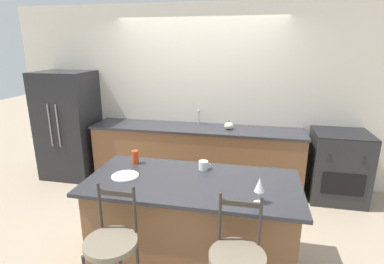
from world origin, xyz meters
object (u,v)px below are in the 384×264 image
oven_range (338,166)px  wine_glass (259,185)px  coffee_mug (204,165)px  tumbler_cup (135,157)px  bar_stool_near (112,255)px  pumpkin_decoration (229,126)px  refrigerator (69,125)px  dinner_plate (125,176)px

oven_range → wine_glass: wine_glass is taller
coffee_mug → tumbler_cup: tumbler_cup is taller
bar_stool_near → pumpkin_decoration: bearing=75.4°
refrigerator → wine_glass: refrigerator is taller
wine_glass → tumbler_cup: bearing=155.7°
bar_stool_near → wine_glass: wine_glass is taller
dinner_plate → oven_range: bearing=37.2°
bar_stool_near → tumbler_cup: 1.09m
tumbler_cup → oven_range: bearing=31.4°
oven_range → coffee_mug: coffee_mug is taller
dinner_plate → tumbler_cup: size_ratio=1.82×
dinner_plate → coffee_mug: coffee_mug is taller
coffee_mug → pumpkin_decoration: 1.48m
refrigerator → oven_range: size_ratio=1.76×
refrigerator → pumpkin_decoration: refrigerator is taller
dinner_plate → refrigerator: bearing=135.0°
tumbler_cup → dinner_plate: bearing=-84.9°
refrigerator → dinner_plate: refrigerator is taller
refrigerator → tumbler_cup: refrigerator is taller
refrigerator → coffee_mug: refrigerator is taller
bar_stool_near → pumpkin_decoration: size_ratio=8.29×
refrigerator → coffee_mug: size_ratio=13.68×
oven_range → pumpkin_decoration: (-1.53, 0.02, 0.49)m
tumbler_cup → coffee_mug: bearing=-0.5°
dinner_plate → tumbler_cup: 0.34m
oven_range → dinner_plate: (-2.35, -1.78, 0.43)m
coffee_mug → oven_range: bearing=41.5°
oven_range → pumpkin_decoration: pumpkin_decoration is taller
refrigerator → tumbler_cup: (1.73, -1.43, 0.12)m
bar_stool_near → dinner_plate: bearing=104.4°
coffee_mug → pumpkin_decoration: pumpkin_decoration is taller
refrigerator → pumpkin_decoration: (2.57, 0.04, 0.12)m
refrigerator → dinner_plate: (1.76, -1.76, 0.06)m
pumpkin_decoration → wine_glass: bearing=-78.5°
refrigerator → tumbler_cup: size_ratio=12.13×
dinner_plate → pumpkin_decoration: (0.82, 1.80, 0.06)m
refrigerator → dinner_plate: bearing=-45.0°
wine_glass → tumbler_cup: size_ratio=1.50×
tumbler_cup → bar_stool_near: bearing=-78.6°
wine_glass → pumpkin_decoration: bearing=101.5°
tumbler_cup → pumpkin_decoration: pumpkin_decoration is taller
coffee_mug → tumbler_cup: size_ratio=0.89×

